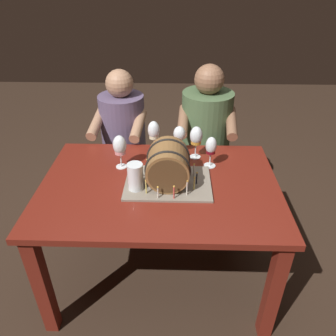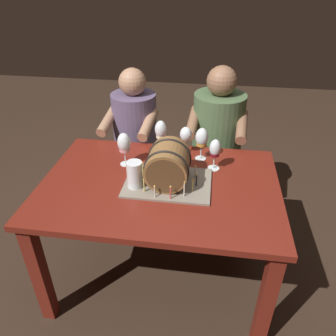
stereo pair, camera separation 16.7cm
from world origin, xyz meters
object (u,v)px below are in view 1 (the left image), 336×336
at_px(wine_glass_amber, 196,137).
at_px(person_seated_left, 125,152).
at_px(barrel_cake, 168,167).
at_px(wine_glass_empty, 179,134).
at_px(wine_glass_red, 211,147).
at_px(person_seated_right, 205,148).
at_px(wine_glass_white, 154,132).
at_px(beer_pint, 136,179).
at_px(wine_glass_rose, 120,146).
at_px(dining_table, 160,199).

xyz_separation_m(wine_glass_amber, person_seated_left, (-0.51, 0.42, -0.34)).
bearing_deg(wine_glass_amber, barrel_cake, -118.82).
bearing_deg(wine_glass_empty, wine_glass_red, -41.25).
distance_m(wine_glass_amber, person_seated_right, 0.53).
relative_size(wine_glass_white, beer_pint, 1.26).
xyz_separation_m(wine_glass_rose, wine_glass_empty, (0.34, 0.18, -0.01)).
relative_size(wine_glass_rose, wine_glass_white, 1.02).
xyz_separation_m(dining_table, wine_glass_empty, (0.11, 0.35, 0.24)).
height_order(dining_table, wine_glass_red, wine_glass_red).
height_order(barrel_cake, person_seated_left, person_seated_left).
height_order(wine_glass_red, person_seated_left, person_seated_left).
bearing_deg(barrel_cake, person_seated_left, 116.34).
bearing_deg(barrel_cake, wine_glass_rose, 149.58).
bearing_deg(wine_glass_amber, wine_glass_red, -51.58).
relative_size(barrel_cake, wine_glass_white, 2.32).
xyz_separation_m(dining_table, person_seated_left, (-0.30, 0.71, -0.10)).
bearing_deg(wine_glass_amber, person_seated_left, 140.75).
xyz_separation_m(beer_pint, person_seated_right, (0.42, 0.77, -0.24)).
height_order(wine_glass_red, wine_glass_amber, wine_glass_amber).
height_order(barrel_cake, wine_glass_rose, barrel_cake).
bearing_deg(person_seated_left, dining_table, -66.82).
distance_m(wine_glass_red, wine_glass_amber, 0.13).
xyz_separation_m(dining_table, barrel_cake, (0.05, 0.00, 0.22)).
bearing_deg(person_seated_left, wine_glass_white, -53.20).
bearing_deg(dining_table, wine_glass_red, 33.47).
distance_m(barrel_cake, beer_pint, 0.18).
relative_size(person_seated_left, person_seated_right, 0.97).
bearing_deg(beer_pint, wine_glass_rose, 116.25).
xyz_separation_m(wine_glass_empty, person_seated_left, (-0.41, 0.36, -0.33)).
bearing_deg(wine_glass_white, person_seated_left, 126.80).
relative_size(wine_glass_white, person_seated_left, 0.17).
distance_m(barrel_cake, wine_glass_amber, 0.33).
distance_m(barrel_cake, person_seated_left, 0.85).
distance_m(wine_glass_rose, wine_glass_empty, 0.39).
relative_size(wine_glass_red, person_seated_right, 0.16).
relative_size(wine_glass_amber, person_seated_right, 0.17).
distance_m(barrel_cake, wine_glass_rose, 0.32).
relative_size(barrel_cake, person_seated_right, 0.39).
distance_m(dining_table, wine_glass_rose, 0.38).
relative_size(beer_pint, person_seated_right, 0.13).
distance_m(wine_glass_white, wine_glass_empty, 0.16).
relative_size(dining_table, beer_pint, 8.19).
bearing_deg(beer_pint, wine_glass_red, 31.76).
xyz_separation_m(wine_glass_rose, wine_glass_red, (0.52, 0.03, -0.01)).
xyz_separation_m(wine_glass_rose, person_seated_left, (-0.07, 0.54, -0.34)).
distance_m(wine_glass_white, person_seated_right, 0.57).
height_order(wine_glass_rose, wine_glass_amber, wine_glass_amber).
relative_size(wine_glass_white, wine_glass_amber, 0.97).
xyz_separation_m(barrel_cake, wine_glass_amber, (0.16, 0.29, 0.03)).
xyz_separation_m(wine_glass_empty, wine_glass_amber, (0.10, -0.06, 0.01)).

